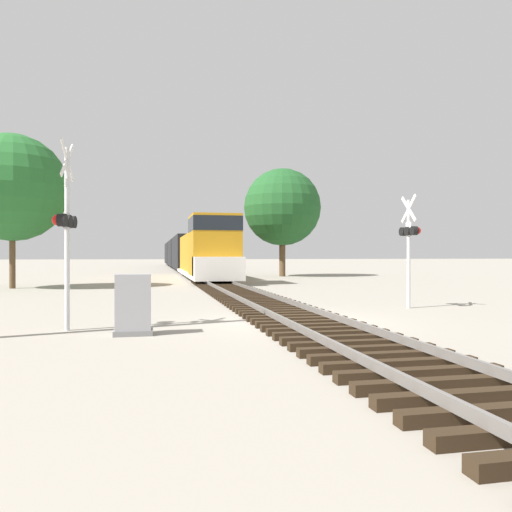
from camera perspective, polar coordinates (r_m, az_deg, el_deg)
The scene contains 8 objects.
ground_plane at distance 13.52m, azimuth 4.62°, elevation -7.51°, with size 400.00×400.00×0.00m, color gray.
rail_track_bed at distance 13.50m, azimuth 4.62°, elevation -6.94°, with size 2.60×160.00×0.31m.
freight_train at distance 61.82m, azimuth -8.33°, elevation 0.28°, with size 2.95×68.04×4.25m.
crossing_signal_near at distance 12.68m, azimuth -20.91°, elevation 3.41°, with size 0.45×1.01×4.51m.
crossing_signal_far at distance 17.64m, azimuth 17.13°, elevation 2.06°, with size 0.34×1.00×3.82m.
relay_cabinet at distance 11.55m, azimuth -13.85°, elevation -5.47°, with size 0.86×0.54×1.36m.
tree_far_right at distance 29.98m, azimuth -26.08°, elevation 7.02°, with size 5.75×5.75×8.29m.
tree_mid_background at distance 42.06m, azimuth 3.03°, elevation 5.58°, with size 6.46×6.46×9.04m.
Camera 1 is at (-3.80, -12.85, 1.79)m, focal length 35.00 mm.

